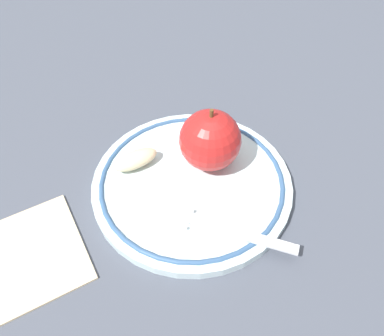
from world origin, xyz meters
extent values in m
plane|color=#454A56|center=(0.00, 0.00, 0.00)|extent=(2.00, 2.00, 0.00)
cylinder|color=silver|center=(0.02, 0.02, 0.01)|extent=(0.25, 0.25, 0.01)
torus|color=#355882|center=(0.02, 0.02, 0.01)|extent=(0.23, 0.23, 0.01)
sphere|color=red|center=(-0.02, 0.01, 0.05)|extent=(0.08, 0.08, 0.08)
cylinder|color=brown|center=(-0.02, 0.01, 0.09)|extent=(0.00, 0.00, 0.01)
ellipsoid|color=beige|center=(0.06, -0.04, 0.03)|extent=(0.06, 0.03, 0.02)
cube|color=silver|center=(0.02, 0.12, 0.02)|extent=(0.07, 0.09, 0.00)
cube|color=silver|center=(0.05, 0.07, 0.02)|extent=(0.02, 0.02, 0.00)
cube|color=silver|center=(0.06, 0.03, 0.02)|extent=(0.04, 0.05, 0.00)
cube|color=silver|center=(0.07, 0.04, 0.02)|extent=(0.04, 0.05, 0.00)
cube|color=silver|center=(0.08, 0.04, 0.02)|extent=(0.04, 0.05, 0.00)
cube|color=silver|center=(0.08, 0.04, 0.02)|extent=(0.04, 0.05, 0.00)
cube|color=beige|center=(0.22, -0.01, 0.00)|extent=(0.14, 0.14, 0.01)
camera|label=1|loc=(0.19, 0.25, 0.37)|focal=35.00mm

